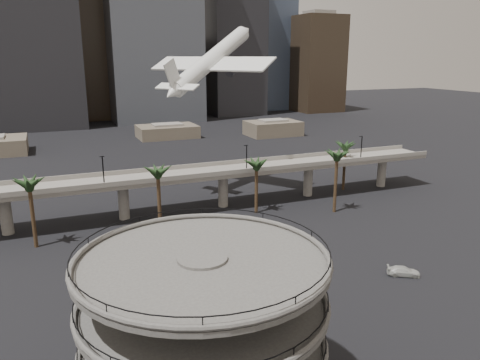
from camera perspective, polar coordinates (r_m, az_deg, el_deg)
name	(u,v)px	position (r m, az deg, el deg)	size (l,w,h in m)	color
ground	(304,358)	(56.90, 7.79, -20.69)	(700.00, 700.00, 0.00)	black
parking_ramp	(204,323)	(43.85, -4.44, -17.03)	(22.20, 22.20, 17.35)	#4C4A47
overpass	(175,180)	(100.86, -7.96, 0.04)	(130.00, 9.30, 14.70)	slate
palm_trees	(239,165)	(96.26, -0.15, 1.89)	(76.40, 18.40, 14.00)	#402F1B
low_buildings	(134,136)	(186.87, -12.80, 5.28)	(135.00, 27.50, 6.80)	brown
skyline	(119,35)	(259.76, -14.53, 16.73)	(269.00, 86.00, 118.18)	gray
airborne_jet	(212,60)	(117.54, -3.47, 14.37)	(31.47, 30.70, 19.30)	white
car_a	(263,276)	(72.02, 2.81, -11.64)	(1.94, 4.83, 1.65)	red
car_b	(310,258)	(78.93, 8.55, -9.41)	(1.48, 4.23, 1.39)	black
car_c	(403,271)	(77.92, 19.31, -10.46)	(2.00, 4.93, 1.43)	beige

